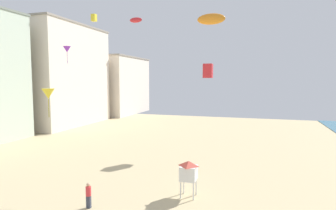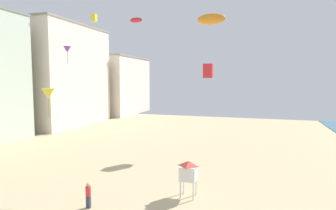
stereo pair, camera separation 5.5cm
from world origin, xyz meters
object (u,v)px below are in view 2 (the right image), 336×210
kite_yellow_delta (48,94)px  kite_red_parafoil (136,20)px  lifeguard_stand (188,171)px  kite_purple_delta (67,49)px  kite_orange_parafoil (211,19)px  kite_yellow_box (94,18)px  kite_flyer (88,194)px  kite_red_box (208,71)px

kite_yellow_delta → kite_red_parafoil: bearing=82.3°
lifeguard_stand → kite_purple_delta: size_ratio=1.34×
kite_purple_delta → kite_yellow_delta: 8.56m
kite_purple_delta → kite_red_parafoil: bearing=58.5°
kite_orange_parafoil → kite_yellow_delta: kite_orange_parafoil is taller
kite_red_parafoil → kite_yellow_box: bearing=-140.4°
kite_flyer → kite_purple_delta: (-10.35, 12.00, 10.64)m
kite_orange_parafoil → kite_flyer: bearing=-116.7°
kite_yellow_delta → lifeguard_stand: bearing=-7.7°
kite_flyer → kite_red_parafoil: kite_red_parafoil is taller
kite_flyer → kite_yellow_box: (-9.64, 16.51, 14.98)m
kite_yellow_box → lifeguard_stand: bearing=-40.1°
kite_red_parafoil → kite_yellow_delta: (-1.97, -14.55, -9.10)m
kite_yellow_box → kite_yellow_delta: kite_yellow_box is taller
kite_red_parafoil → kite_yellow_delta: bearing=-97.7°
kite_yellow_box → kite_red_box: (14.26, 0.78, -6.71)m
kite_red_parafoil → kite_orange_parafoil: 14.24m
kite_flyer → kite_purple_delta: kite_purple_delta is taller
lifeguard_stand → kite_yellow_delta: (-13.10, 1.77, 5.10)m
lifeguard_stand → kite_yellow_delta: 14.17m
kite_red_parafoil → kite_yellow_box: kite_red_parafoil is taller
kite_flyer → kite_yellow_delta: (-7.45, 5.40, 6.02)m
kite_red_parafoil → kite_red_box: (10.10, -2.66, -6.85)m
lifeguard_stand → kite_yellow_delta: bearing=155.8°
kite_flyer → kite_yellow_delta: size_ratio=0.65×
kite_flyer → kite_orange_parafoil: kite_orange_parafoil is taller
kite_purple_delta → kite_red_parafoil: size_ratio=1.09×
kite_orange_parafoil → kite_yellow_box: 16.36m
lifeguard_stand → kite_yellow_box: (-15.29, 12.88, 14.06)m
kite_red_parafoil → kite_red_box: 12.49m
kite_red_parafoil → kite_flyer: bearing=-74.6°
kite_yellow_box → kite_red_box: kite_yellow_box is taller
kite_purple_delta → kite_yellow_delta: bearing=-66.3°
kite_flyer → lifeguard_stand: 6.78m
kite_orange_parafoil → kite_red_box: (-1.20, 5.70, -4.57)m
kite_flyer → kite_red_parafoil: size_ratio=0.94×
kite_red_box → lifeguard_stand: bearing=-85.7°
kite_purple_delta → kite_yellow_delta: (2.90, -6.60, -4.62)m
kite_red_parafoil → kite_yellow_delta: kite_red_parafoil is taller
kite_yellow_delta → kite_red_box: bearing=44.6°
lifeguard_stand → kite_yellow_delta: size_ratio=1.00×
kite_flyer → kite_red_box: size_ratio=1.02×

